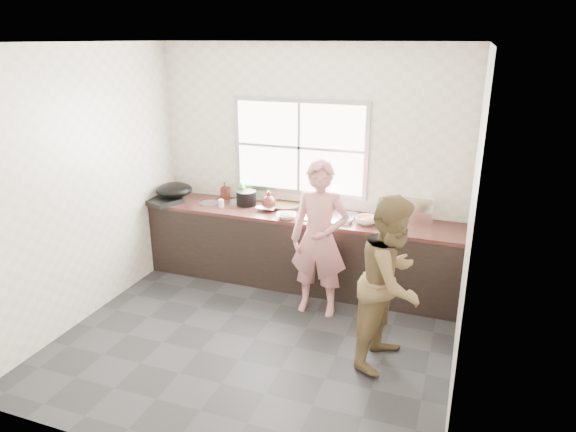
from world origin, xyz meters
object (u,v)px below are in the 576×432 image
(bowl_mince, at_px, (286,216))
(plate_food, at_px, (245,201))
(cutting_board, at_px, (286,205))
(dish_rack, at_px, (416,207))
(woman, at_px, (319,244))
(burner, at_px, (163,201))
(bowl_held, at_px, (346,220))
(pot_lid_left, at_px, (210,203))
(wok, at_px, (174,190))
(black_pot, at_px, (246,198))
(glass_jar, at_px, (221,203))
(bottle_green, at_px, (242,191))
(bottle_brown_short, at_px, (269,200))
(bowl_crabs, at_px, (366,221))
(bottle_brown_tall, at_px, (225,191))
(pot_lid_right, at_px, (237,202))
(person_side, at_px, (392,282))

(bowl_mince, xyz_separation_m, plate_food, (-0.67, 0.38, -0.02))
(cutting_board, xyz_separation_m, bowl_mince, (0.15, -0.38, 0.01))
(dish_rack, bearing_deg, woman, -136.64)
(woman, xyz_separation_m, burner, (-2.06, 0.35, 0.13))
(burner, bearing_deg, bowl_mince, 0.00)
(bowl_held, distance_m, pot_lid_left, 1.70)
(cutting_board, relative_size, bowl_mince, 1.77)
(wok, bearing_deg, black_pot, 10.18)
(plate_food, distance_m, wok, 0.86)
(pot_lid_left, bearing_deg, burner, -160.15)
(glass_jar, bearing_deg, bowl_held, -1.03)
(bottle_green, relative_size, pot_lid_left, 1.10)
(woman, height_order, wok, woman)
(bowl_held, height_order, bottle_brown_short, bottle_brown_short)
(bowl_held, bearing_deg, bowl_mince, -172.28)
(cutting_board, distance_m, burner, 1.47)
(bowl_crabs, xyz_separation_m, wok, (-2.35, -0.01, 0.11))
(wok, bearing_deg, bottle_brown_tall, 28.88)
(woman, relative_size, pot_lid_right, 5.53)
(cutting_board, relative_size, bowl_crabs, 2.04)
(cutting_board, distance_m, dish_rack, 1.49)
(cutting_board, height_order, pot_lid_left, cutting_board)
(cutting_board, xyz_separation_m, black_pot, (-0.46, -0.09, 0.07))
(bowl_crabs, distance_m, bottle_green, 1.60)
(bottle_brown_short, relative_size, burner, 0.52)
(pot_lid_left, bearing_deg, woman, -19.26)
(bottle_green, distance_m, pot_lid_left, 0.41)
(bowl_mince, relative_size, black_pot, 0.94)
(bowl_crabs, bearing_deg, plate_food, 170.96)
(plate_food, distance_m, pot_lid_left, 0.42)
(black_pot, xyz_separation_m, wok, (-0.88, -0.16, 0.06))
(pot_lid_right, bearing_deg, dish_rack, 3.12)
(plate_food, xyz_separation_m, glass_jar, (-0.18, -0.27, 0.04))
(woman, bearing_deg, burner, 168.86)
(dish_rack, relative_size, pot_lid_right, 1.39)
(bowl_mince, relative_size, bowl_held, 1.21)
(cutting_board, xyz_separation_m, plate_food, (-0.52, 0.00, -0.01))
(plate_food, bearing_deg, person_side, -34.19)
(burner, bearing_deg, glass_jar, 9.09)
(plate_food, bearing_deg, bottle_brown_short, -17.32)
(person_side, bearing_deg, burner, 84.73)
(bottle_brown_short, height_order, pot_lid_right, bottle_brown_short)
(bowl_held, height_order, dish_rack, dish_rack)
(bowl_crabs, height_order, black_pot, black_pot)
(woman, distance_m, bottle_brown_short, 1.03)
(bowl_crabs, relative_size, pot_lid_right, 0.70)
(burner, distance_m, pot_lid_right, 0.89)
(burner, bearing_deg, dish_rack, 8.61)
(bowl_mince, bearing_deg, black_pot, 154.57)
(person_side, relative_size, bottle_brown_short, 8.09)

